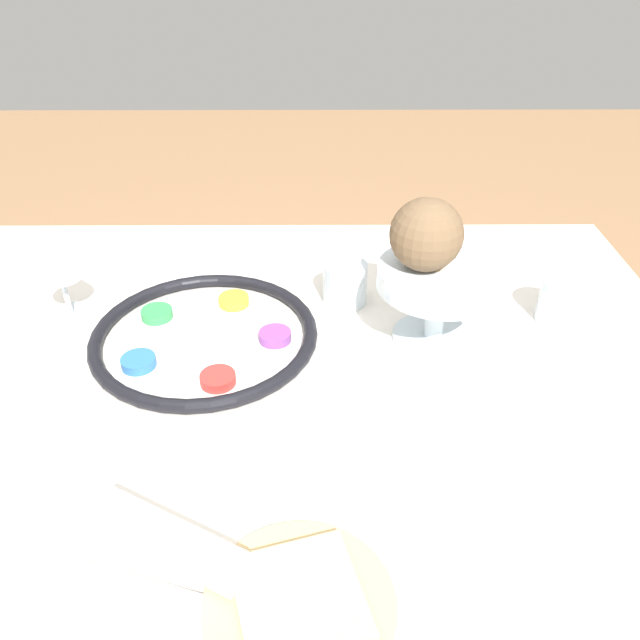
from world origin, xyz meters
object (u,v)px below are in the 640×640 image
Objects in this scene: cup_near at (345,283)px; cup_mid at (562,301)px; orange_fruit at (430,241)px; fruit_stand at (439,286)px; bread_plate at (300,602)px; napkin_roll at (169,539)px; wine_glass at (57,263)px; seder_plate at (205,337)px; coconut at (426,235)px.

cup_near and cup_mid have the same top height.
orange_fruit reaches higher than cup_near.
orange_fruit is (-0.02, 0.01, 0.07)m from fruit_stand.
napkin_roll reaches higher than bread_plate.
wine_glass is at bearing 178.73° from cup_mid.
wine_glass is 0.55m from orange_fruit.
cup_mid is at bearing 38.50° from napkin_roll.
fruit_stand is (0.57, -0.07, -0.00)m from wine_glass.
napkin_roll is at bearing 156.10° from bread_plate.
napkin_roll is at bearing -87.30° from seder_plate.
cup_near is 1.00× the size of cup_mid.
cup_near is at bearing 67.84° from napkin_roll.
cup_mid is (0.33, -0.06, 0.00)m from cup_near.
orange_fruit is (0.32, 0.02, 0.15)m from seder_plate.
coconut is (-0.01, -0.00, 0.01)m from orange_fruit.
wine_glass reaches higher than cup_near.
coconut reaches higher than wine_glass.
coconut is 0.49m from bread_plate.
cup_mid is (0.21, 0.05, -0.06)m from fruit_stand.
fruit_stand is 2.49× the size of cup_near.
coconut is at bearing -168.41° from cup_mid.
wine_glass is at bearing 173.74° from orange_fruit.
napkin_roll is (0.02, -0.35, 0.01)m from seder_plate.
coconut is at bearing 174.92° from fruit_stand.
bread_plate is (-0.17, -0.43, -0.15)m from orange_fruit.
coconut reaches higher than napkin_roll.
cup_near is (-0.10, 0.10, -0.14)m from coconut.
orange_fruit is 0.76× the size of coconut.
cup_near is at bearing 138.04° from orange_fruit.
seder_plate is at bearing -176.70° from coconut.
wine_glass reaches higher than cup_mid.
wine_glass reaches higher than bread_plate.
fruit_stand is 0.08m from coconut.
cup_mid reaches higher than bread_plate.
cup_mid is (0.54, 0.07, 0.02)m from seder_plate.
bread_plate is at bearing -96.68° from cup_near.
napkin_roll is 2.40× the size of cup_mid.
fruit_stand is at bearing -6.71° from wine_glass.
coconut is 1.41× the size of cup_mid.
bread_plate is 0.14m from napkin_roll.
wine_glass is 0.57m from fruit_stand.
coconut reaches higher than cup_near.
napkin_roll reaches higher than seder_plate.
seder_plate is at bearing -173.16° from cup_mid.
fruit_stand is at bearing 2.68° from seder_plate.
seder_plate is 1.86× the size of fruit_stand.
fruit_stand is at bearing 48.97° from napkin_roll.
seder_plate is 3.28× the size of coconut.
fruit_stand reaches higher than bread_plate.
orange_fruit is 0.42× the size of bread_plate.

